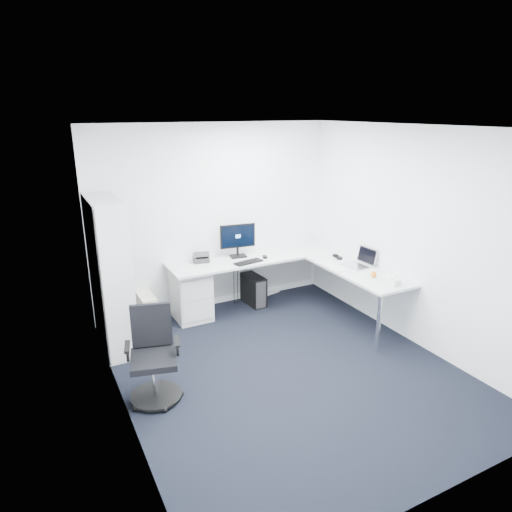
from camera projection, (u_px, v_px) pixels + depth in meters
name	position (u px, v px, depth m)	size (l,w,h in m)	color
ground	(286.00, 369.00, 5.28)	(4.20, 4.20, 0.00)	black
ceiling	(291.00, 127.00, 4.45)	(4.20, 4.20, 0.00)	white
wall_back	(214.00, 218.00, 6.64)	(3.60, 0.02, 2.70)	white
wall_front	(449.00, 344.00, 3.09)	(3.60, 0.02, 2.70)	white
wall_left	(116.00, 287.00, 4.08)	(0.02, 4.20, 2.70)	white
wall_right	(413.00, 237.00, 5.65)	(0.02, 4.20, 2.70)	white
l_desk	(270.00, 289.00, 6.58)	(2.71, 1.51, 0.79)	silver
drawer_pedestal	(190.00, 293.00, 6.48)	(0.48, 0.60, 0.74)	silver
bookshelf	(110.00, 275.00, 5.51)	(0.37, 0.95, 1.90)	silver
task_chair	(153.00, 357.00, 4.58)	(0.55, 0.55, 0.98)	black
black_pc_tower	(254.00, 290.00, 6.97)	(0.21, 0.47, 0.46)	black
beige_pc_tower	(147.00, 309.00, 6.35)	(0.20, 0.44, 0.42)	beige
power_strip	(271.00, 293.00, 7.41)	(0.34, 0.06, 0.04)	silver
monitor	(238.00, 240.00, 6.64)	(0.53, 0.17, 0.51)	black
black_keyboard	(248.00, 262.00, 6.45)	(0.42, 0.15, 0.02)	black
mouse	(265.00, 257.00, 6.67)	(0.06, 0.10, 0.03)	black
desk_phone	(201.00, 256.00, 6.49)	(0.22, 0.22, 0.15)	#2A2A2C
laptop	(356.00, 258.00, 6.26)	(0.36, 0.34, 0.25)	#BBBEC2
white_keyboard	(333.00, 267.00, 6.26)	(0.12, 0.42, 0.01)	silver
headphones	(337.00, 256.00, 6.66)	(0.13, 0.20, 0.05)	black
orange_fruit	(374.00, 274.00, 5.90)	(0.08, 0.08, 0.08)	orange
tissue_box	(391.00, 281.00, 5.66)	(0.12, 0.23, 0.08)	silver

